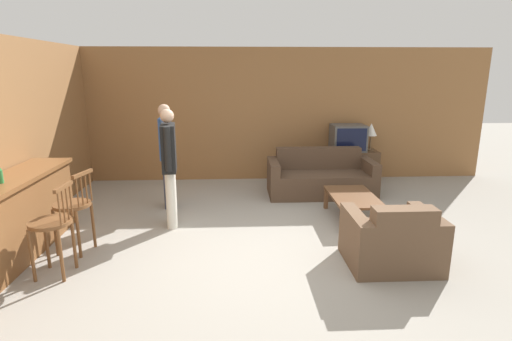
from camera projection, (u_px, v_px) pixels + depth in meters
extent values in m
plane|color=gray|center=(266.00, 256.00, 4.79)|extent=(24.00, 24.00, 0.00)
cube|color=olive|center=(253.00, 115.00, 7.93)|extent=(9.40, 0.08, 2.60)
cube|color=olive|center=(25.00, 134.00, 5.56)|extent=(0.08, 8.57, 2.60)
cube|color=brown|center=(5.00, 227.00, 4.47)|extent=(0.47, 2.60, 0.91)
cylinder|color=brown|center=(50.00, 223.00, 4.20)|extent=(0.45, 0.45, 0.04)
cylinder|color=brown|center=(47.00, 244.00, 4.42)|extent=(0.04, 0.04, 0.58)
cylinder|color=brown|center=(32.00, 256.00, 4.13)|extent=(0.04, 0.04, 0.58)
cylinder|color=brown|center=(74.00, 244.00, 4.42)|extent=(0.04, 0.04, 0.58)
cylinder|color=brown|center=(61.00, 256.00, 4.13)|extent=(0.04, 0.04, 0.58)
cylinder|color=brown|center=(71.00, 201.00, 4.28)|extent=(0.02, 0.02, 0.35)
cylinder|color=brown|center=(67.00, 204.00, 4.20)|extent=(0.02, 0.02, 0.35)
cylinder|color=brown|center=(63.00, 206.00, 4.11)|extent=(0.02, 0.02, 0.35)
cylinder|color=brown|center=(59.00, 209.00, 4.03)|extent=(0.02, 0.02, 0.35)
cube|color=brown|center=(63.00, 187.00, 4.11)|extent=(0.05, 0.37, 0.04)
cylinder|color=brown|center=(72.00, 205.00, 4.76)|extent=(0.52, 0.52, 0.04)
cylinder|color=brown|center=(71.00, 224.00, 5.01)|extent=(0.04, 0.04, 0.58)
cylinder|color=brown|center=(55.00, 233.00, 4.72)|extent=(0.04, 0.04, 0.58)
cylinder|color=brown|center=(93.00, 225.00, 4.96)|extent=(0.04, 0.04, 0.58)
cylinder|color=brown|center=(78.00, 235.00, 4.67)|extent=(0.04, 0.04, 0.58)
cylinder|color=brown|center=(91.00, 187.00, 4.81)|extent=(0.02, 0.02, 0.35)
cylinder|color=brown|center=(86.00, 189.00, 4.73)|extent=(0.02, 0.02, 0.35)
cylinder|color=brown|center=(82.00, 191.00, 4.64)|extent=(0.02, 0.02, 0.35)
cylinder|color=brown|center=(77.00, 193.00, 4.56)|extent=(0.02, 0.02, 0.35)
cube|color=brown|center=(82.00, 174.00, 4.64)|extent=(0.12, 0.37, 0.04)
cube|color=#4C3828|center=(321.00, 183.00, 7.10)|extent=(1.54, 0.86, 0.41)
cube|color=#4C3828|center=(318.00, 158.00, 7.32)|extent=(1.54, 0.22, 0.39)
cube|color=#4C3828|center=(273.00, 178.00, 7.04)|extent=(0.16, 0.86, 0.62)
cube|color=#4C3828|center=(368.00, 177.00, 7.12)|extent=(0.16, 0.86, 0.62)
cube|color=brown|center=(390.00, 247.00, 4.54)|extent=(0.66, 0.81, 0.41)
cube|color=brown|center=(404.00, 225.00, 4.16)|extent=(0.66, 0.22, 0.37)
cube|color=brown|center=(426.00, 238.00, 4.54)|extent=(0.16, 0.81, 0.61)
cube|color=brown|center=(355.00, 239.00, 4.50)|extent=(0.16, 0.81, 0.61)
cube|color=brown|center=(353.00, 197.00, 5.87)|extent=(0.65, 1.10, 0.04)
cube|color=brown|center=(343.00, 222.00, 5.41)|extent=(0.06, 0.06, 0.34)
cube|color=brown|center=(383.00, 221.00, 5.44)|extent=(0.06, 0.06, 0.34)
cube|color=brown|center=(326.00, 198.00, 6.40)|extent=(0.06, 0.06, 0.34)
cube|color=brown|center=(361.00, 198.00, 6.42)|extent=(0.06, 0.06, 0.34)
cube|color=#513823|center=(346.00, 166.00, 7.91)|extent=(1.17, 0.54, 0.64)
cube|color=#4C4C4C|center=(348.00, 138.00, 7.77)|extent=(0.64, 0.51, 0.50)
cube|color=black|center=(352.00, 140.00, 7.52)|extent=(0.57, 0.01, 0.43)
cylinder|color=#2D7F3D|center=(0.00, 177.00, 4.35)|extent=(0.06, 0.06, 0.14)
cylinder|color=brown|center=(370.00, 150.00, 7.85)|extent=(0.16, 0.16, 0.02)
cylinder|color=brown|center=(370.00, 142.00, 7.81)|extent=(0.03, 0.03, 0.27)
cone|color=silver|center=(371.00, 129.00, 7.75)|extent=(0.23, 0.23, 0.24)
cylinder|color=#384260|center=(167.00, 184.00, 6.32)|extent=(0.12, 0.12, 0.81)
cylinder|color=#384260|center=(168.00, 182.00, 6.45)|extent=(0.12, 0.12, 0.81)
cube|color=#335189|center=(165.00, 138.00, 6.21)|extent=(0.18, 0.40, 0.64)
cylinder|color=#335189|center=(164.00, 139.00, 5.99)|extent=(0.08, 0.08, 0.59)
cylinder|color=#335189|center=(167.00, 134.00, 6.41)|extent=(0.08, 0.08, 0.59)
sphere|color=tan|center=(164.00, 110.00, 6.11)|extent=(0.19, 0.19, 0.19)
cylinder|color=silver|center=(172.00, 197.00, 5.69)|extent=(0.14, 0.14, 0.81)
cylinder|color=silver|center=(171.00, 200.00, 5.54)|extent=(0.14, 0.14, 0.81)
cube|color=black|center=(169.00, 148.00, 5.44)|extent=(0.24, 0.48, 0.64)
cylinder|color=black|center=(169.00, 143.00, 5.67)|extent=(0.09, 0.09, 0.59)
cylinder|color=black|center=(168.00, 149.00, 5.19)|extent=(0.09, 0.09, 0.59)
sphere|color=tan|center=(167.00, 116.00, 5.33)|extent=(0.19, 0.19, 0.19)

